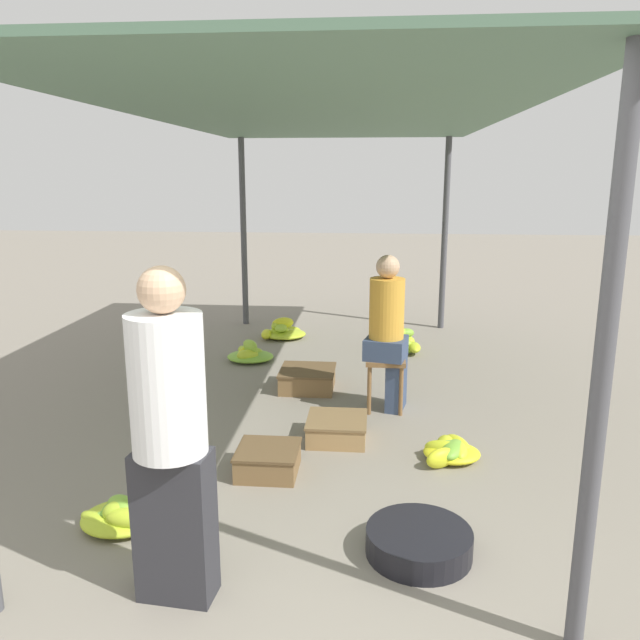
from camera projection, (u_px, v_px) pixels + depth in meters
name	position (u px, v px, depth m)	size (l,w,h in m)	color
canopy_post_front_right	(602.00, 377.00, 2.47)	(0.08, 0.08, 2.50)	#4C4C51
canopy_post_back_left	(244.00, 234.00, 8.42)	(0.08, 0.08, 2.50)	#4C4C51
canopy_post_back_right	(445.00, 235.00, 8.19)	(0.08, 0.08, 2.50)	#4C4C51
canopy_tarp	(325.00, 114.00, 5.16)	(3.09, 6.30, 0.04)	#567A60
vendor_foreground	(170.00, 434.00, 2.90)	(0.38, 0.38, 1.65)	#2D2D33
stool	(385.00, 368.00, 5.45)	(0.34, 0.34, 0.47)	brown
vendor_seated	(389.00, 330.00, 5.38)	(0.40, 0.40, 1.37)	#384766
basin_black	(419.00, 542.00, 3.41)	(0.58, 0.58, 0.15)	black
banana_pile_left_0	(121.00, 515.00, 3.67)	(0.52, 0.42, 0.19)	#B4CC2C
banana_pile_left_1	(282.00, 331.00, 7.94)	(0.56, 0.58, 0.26)	#B1CB2C
banana_pile_left_2	(250.00, 354.00, 6.96)	(0.52, 0.48, 0.25)	#B1CB2C
banana_pile_right_0	(451.00, 450.00, 4.56)	(0.43, 0.52, 0.15)	#BACF2B
banana_pile_right_1	(402.00, 343.00, 7.31)	(0.45, 0.50, 0.28)	#CBD628
crate_near	(268.00, 460.00, 4.34)	(0.43, 0.43, 0.18)	brown
crate_mid	(337.00, 429.00, 4.88)	(0.47, 0.47, 0.18)	#9E7A4C
crate_far	(308.00, 379.00, 6.04)	(0.53, 0.53, 0.20)	brown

